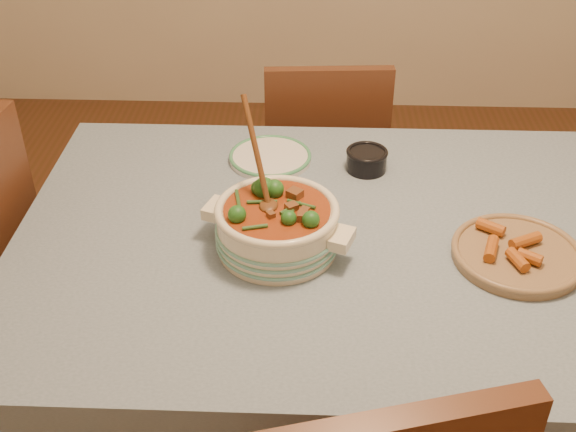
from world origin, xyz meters
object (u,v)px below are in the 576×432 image
(condiment_bowl, at_px, (367,159))
(chair_far, at_px, (324,157))
(white_plate, at_px, (270,157))
(fried_plate, at_px, (518,252))
(dining_table, at_px, (365,265))
(stew_casserole, at_px, (277,223))

(condiment_bowl, relative_size, chair_far, 0.13)
(white_plate, xyz_separation_m, chair_far, (0.16, 0.47, -0.27))
(white_plate, distance_m, condiment_bowl, 0.27)
(white_plate, xyz_separation_m, fried_plate, (0.58, -0.42, 0.01))
(white_plate, xyz_separation_m, condiment_bowl, (0.26, -0.04, 0.02))
(chair_far, bearing_deg, dining_table, 92.71)
(fried_plate, bearing_deg, white_plate, 144.25)
(white_plate, height_order, condiment_bowl, condiment_bowl)
(dining_table, bearing_deg, fried_plate, -13.50)
(stew_casserole, bearing_deg, dining_table, 15.48)
(dining_table, height_order, condiment_bowl, condiment_bowl)
(fried_plate, bearing_deg, chair_far, 115.48)
(stew_casserole, relative_size, condiment_bowl, 3.09)
(stew_casserole, xyz_separation_m, condiment_bowl, (0.22, 0.36, -0.04))
(dining_table, xyz_separation_m, white_plate, (-0.25, 0.34, 0.10))
(white_plate, relative_size, chair_far, 0.34)
(condiment_bowl, bearing_deg, chair_far, 101.60)
(dining_table, distance_m, stew_casserole, 0.27)
(stew_casserole, bearing_deg, condiment_bowl, 58.18)
(fried_plate, bearing_deg, stew_casserole, 177.82)
(dining_table, bearing_deg, white_plate, 126.51)
(dining_table, height_order, fried_plate, fried_plate)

